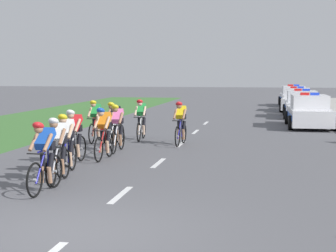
{
  "coord_description": "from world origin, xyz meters",
  "views": [
    {
      "loc": [
        2.95,
        -8.06,
        2.55
      ],
      "look_at": [
        0.37,
        6.12,
        1.1
      ],
      "focal_mm": 58.24,
      "sensor_mm": 36.0,
      "label": 1
    }
  ],
  "objects_px": {
    "cyclist_second": "(58,149)",
    "police_car_third": "(297,100)",
    "cyclist_seventh": "(114,123)",
    "police_car_nearest": "(309,112)",
    "cyclist_tenth": "(95,120)",
    "police_car_second": "(302,105)",
    "cyclist_lead": "(45,156)",
    "cyclist_third": "(66,143)",
    "cyclist_fifth": "(104,133)",
    "cyclist_ninth": "(141,119)",
    "cyclist_fourth": "(74,136)",
    "cyclist_sixth": "(117,127)",
    "cyclist_eighth": "(181,123)",
    "police_car_furthest": "(293,97)"
  },
  "relations": [
    {
      "from": "police_car_furthest",
      "to": "cyclist_lead",
      "type": "bearing_deg",
      "value": -102.01
    },
    {
      "from": "cyclist_second",
      "to": "cyclist_ninth",
      "type": "distance_m",
      "value": 8.0
    },
    {
      "from": "cyclist_fifth",
      "to": "police_car_third",
      "type": "bearing_deg",
      "value": 72.69
    },
    {
      "from": "cyclist_lead",
      "to": "cyclist_second",
      "type": "height_order",
      "value": "same"
    },
    {
      "from": "cyclist_second",
      "to": "cyclist_sixth",
      "type": "distance_m",
      "value": 4.92
    },
    {
      "from": "cyclist_seventh",
      "to": "cyclist_fifth",
      "type": "bearing_deg",
      "value": -80.19
    },
    {
      "from": "cyclist_sixth",
      "to": "police_car_furthest",
      "type": "xyz_separation_m",
      "value": [
        6.56,
        24.6,
        -0.11
      ]
    },
    {
      "from": "cyclist_fourth",
      "to": "cyclist_fifth",
      "type": "height_order",
      "value": "same"
    },
    {
      "from": "cyclist_seventh",
      "to": "police_car_nearest",
      "type": "height_order",
      "value": "police_car_nearest"
    },
    {
      "from": "police_car_second",
      "to": "cyclist_sixth",
      "type": "bearing_deg",
      "value": -114.28
    },
    {
      "from": "cyclist_second",
      "to": "cyclist_ninth",
      "type": "relative_size",
      "value": 1.0
    },
    {
      "from": "police_car_second",
      "to": "cyclist_lead",
      "type": "bearing_deg",
      "value": -107.6
    },
    {
      "from": "cyclist_fifth",
      "to": "police_car_furthest",
      "type": "height_order",
      "value": "police_car_furthest"
    },
    {
      "from": "police_car_second",
      "to": "police_car_furthest",
      "type": "relative_size",
      "value": 1.0
    },
    {
      "from": "cyclist_sixth",
      "to": "cyclist_ninth",
      "type": "bearing_deg",
      "value": 89.0
    },
    {
      "from": "cyclist_third",
      "to": "cyclist_fourth",
      "type": "relative_size",
      "value": 1.0
    },
    {
      "from": "cyclist_third",
      "to": "cyclist_seventh",
      "type": "distance_m",
      "value": 5.12
    },
    {
      "from": "cyclist_third",
      "to": "cyclist_eighth",
      "type": "distance_m",
      "value": 6.13
    },
    {
      "from": "cyclist_third",
      "to": "cyclist_fifth",
      "type": "height_order",
      "value": "same"
    },
    {
      "from": "cyclist_tenth",
      "to": "police_car_nearest",
      "type": "height_order",
      "value": "police_car_nearest"
    },
    {
      "from": "cyclist_ninth",
      "to": "cyclist_eighth",
      "type": "bearing_deg",
      "value": -34.4
    },
    {
      "from": "cyclist_third",
      "to": "cyclist_fifth",
      "type": "bearing_deg",
      "value": 83.63
    },
    {
      "from": "cyclist_sixth",
      "to": "cyclist_eighth",
      "type": "relative_size",
      "value": 1.0
    },
    {
      "from": "cyclist_sixth",
      "to": "cyclist_eighth",
      "type": "xyz_separation_m",
      "value": [
        1.73,
        1.93,
        0.0
      ]
    },
    {
      "from": "police_car_third",
      "to": "cyclist_tenth",
      "type": "bearing_deg",
      "value": -114.9
    },
    {
      "from": "police_car_nearest",
      "to": "police_car_third",
      "type": "distance_m",
      "value": 10.41
    },
    {
      "from": "cyclist_lead",
      "to": "cyclist_third",
      "type": "distance_m",
      "value": 2.06
    },
    {
      "from": "cyclist_third",
      "to": "cyclist_tenth",
      "type": "height_order",
      "value": "same"
    },
    {
      "from": "cyclist_second",
      "to": "cyclist_seventh",
      "type": "distance_m",
      "value": 6.17
    },
    {
      "from": "police_car_nearest",
      "to": "police_car_furthest",
      "type": "relative_size",
      "value": 1.0
    },
    {
      "from": "cyclist_fifth",
      "to": "cyclist_ninth",
      "type": "bearing_deg",
      "value": 89.72
    },
    {
      "from": "cyclist_fourth",
      "to": "cyclist_tenth",
      "type": "relative_size",
      "value": 1.0
    },
    {
      "from": "cyclist_fourth",
      "to": "police_car_furthest",
      "type": "relative_size",
      "value": 0.39
    },
    {
      "from": "cyclist_second",
      "to": "police_car_third",
      "type": "xyz_separation_m",
      "value": [
        6.59,
        24.31,
        -0.11
      ]
    },
    {
      "from": "cyclist_third",
      "to": "police_car_second",
      "type": "relative_size",
      "value": 0.39
    },
    {
      "from": "cyclist_second",
      "to": "cyclist_seventh",
      "type": "relative_size",
      "value": 1.0
    },
    {
      "from": "cyclist_second",
      "to": "cyclist_sixth",
      "type": "bearing_deg",
      "value": 89.62
    },
    {
      "from": "cyclist_third",
      "to": "cyclist_second",
      "type": "bearing_deg",
      "value": -79.37
    },
    {
      "from": "cyclist_fourth",
      "to": "cyclist_second",
      "type": "bearing_deg",
      "value": -78.43
    },
    {
      "from": "cyclist_lead",
      "to": "cyclist_second",
      "type": "bearing_deg",
      "value": 95.75
    },
    {
      "from": "cyclist_third",
      "to": "police_car_furthest",
      "type": "bearing_deg",
      "value": 76.59
    },
    {
      "from": "police_car_third",
      "to": "cyclist_fifth",
      "type": "bearing_deg",
      "value": -107.31
    },
    {
      "from": "cyclist_second",
      "to": "cyclist_sixth",
      "type": "height_order",
      "value": "same"
    },
    {
      "from": "cyclist_eighth",
      "to": "police_car_furthest",
      "type": "bearing_deg",
      "value": 77.97
    },
    {
      "from": "cyclist_sixth",
      "to": "cyclist_seventh",
      "type": "height_order",
      "value": "same"
    },
    {
      "from": "cyclist_lead",
      "to": "police_car_third",
      "type": "distance_m",
      "value": 26.12
    },
    {
      "from": "cyclist_fourth",
      "to": "cyclist_ninth",
      "type": "relative_size",
      "value": 1.0
    },
    {
      "from": "cyclist_sixth",
      "to": "police_car_nearest",
      "type": "height_order",
      "value": "police_car_nearest"
    },
    {
      "from": "cyclist_second",
      "to": "police_car_third",
      "type": "distance_m",
      "value": 25.19
    },
    {
      "from": "cyclist_tenth",
      "to": "police_car_second",
      "type": "bearing_deg",
      "value": 57.12
    }
  ]
}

